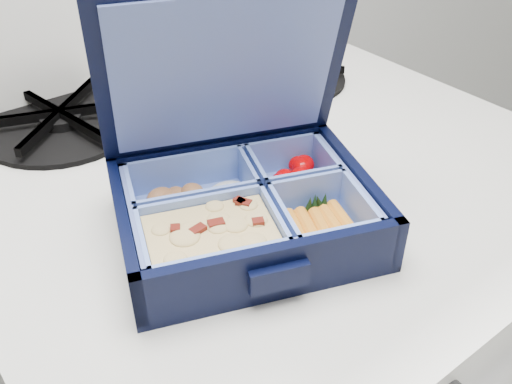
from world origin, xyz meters
TOP-DOWN VIEW (x-y plane):
  - bento_box at (0.07, 1.56)m, footprint 0.26×0.23m
  - burner_grate at (0.31, 1.79)m, footprint 0.21×0.21m
  - burner_grate_rear at (0.02, 1.85)m, footprint 0.23×0.23m
  - fork at (0.17, 1.68)m, footprint 0.14×0.11m

SIDE VIEW (x-z plane):
  - fork at x=0.17m, z-range 0.93..0.93m
  - burner_grate_rear at x=0.02m, z-range 0.93..0.95m
  - burner_grate at x=0.31m, z-range 0.93..0.95m
  - bento_box at x=0.07m, z-range 0.93..0.98m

